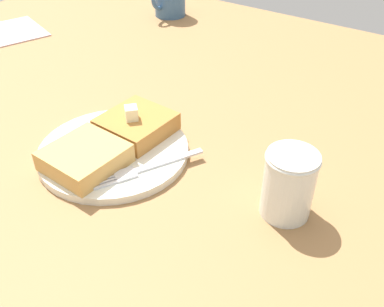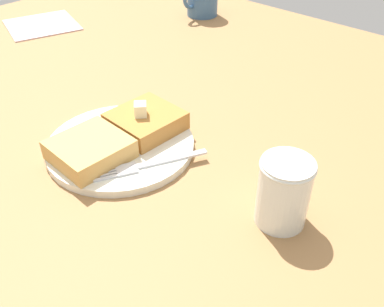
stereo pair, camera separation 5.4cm
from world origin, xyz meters
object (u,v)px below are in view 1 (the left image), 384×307
at_px(fork, 142,169).
at_px(syrup_jar, 288,187).
at_px(napkin, 6,33).
at_px(plate, 114,151).

distance_m(fork, syrup_jar, 0.19).
bearing_deg(napkin, plate, 69.36).
bearing_deg(plate, napkin, -110.64).
relative_size(plate, napkin, 1.38).
bearing_deg(plate, syrup_jar, 97.89).
relative_size(syrup_jar, napkin, 0.55).
height_order(fork, napkin, fork).
bearing_deg(fork, napkin, -109.76).
relative_size(fork, napkin, 0.96).
bearing_deg(syrup_jar, fork, -74.95).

